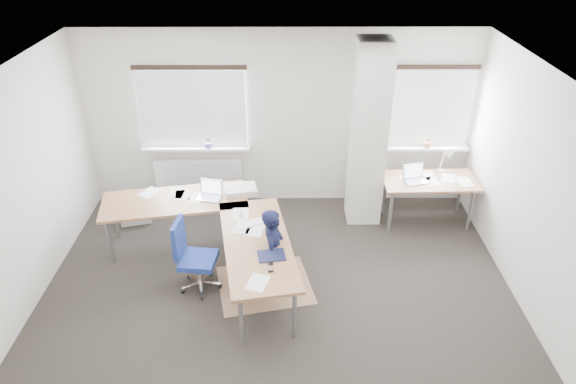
{
  "coord_description": "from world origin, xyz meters",
  "views": [
    {
      "loc": [
        0.1,
        -4.88,
        4.41
      ],
      "look_at": [
        0.13,
        0.9,
        1.05
      ],
      "focal_mm": 32.0,
      "sensor_mm": 36.0,
      "label": 1
    }
  ],
  "objects_px": {
    "desk_side": "(429,182)",
    "person": "(274,252)",
    "task_chair": "(196,270)",
    "desk_main": "(217,221)"
  },
  "relations": [
    {
      "from": "desk_main",
      "to": "person",
      "type": "distance_m",
      "value": 0.95
    },
    {
      "from": "desk_main",
      "to": "task_chair",
      "type": "height_order",
      "value": "task_chair"
    },
    {
      "from": "person",
      "to": "desk_main",
      "type": "bearing_deg",
      "value": 64.65
    },
    {
      "from": "task_chair",
      "to": "person",
      "type": "relative_size",
      "value": 0.83
    },
    {
      "from": "desk_main",
      "to": "task_chair",
      "type": "distance_m",
      "value": 0.69
    },
    {
      "from": "task_chair",
      "to": "person",
      "type": "height_order",
      "value": "person"
    },
    {
      "from": "task_chair",
      "to": "person",
      "type": "distance_m",
      "value": 1.05
    },
    {
      "from": "desk_side",
      "to": "task_chair",
      "type": "height_order",
      "value": "desk_side"
    },
    {
      "from": "person",
      "to": "desk_side",
      "type": "bearing_deg",
      "value": -44.04
    },
    {
      "from": "desk_side",
      "to": "person",
      "type": "height_order",
      "value": "desk_side"
    }
  ]
}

